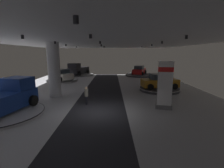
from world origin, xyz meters
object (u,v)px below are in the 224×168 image
brand_sign_pylon (164,85)px  display_platform_near_left (2,114)px  display_platform_mid_right (159,89)px  display_platform_far_left (62,80)px  column_left (54,70)px  display_car_mid_right (159,81)px  display_car_deep_right (139,70)px  pickup_truck_deep_left (77,70)px  visitor_walking_near (86,95)px  display_platform_deep_right (139,75)px  display_car_far_left (62,75)px  display_platform_deep_left (78,75)px  pickup_truck_near_left (4,99)px

brand_sign_pylon → display_platform_near_left: (-12.08, -1.46, -1.85)m
display_platform_mid_right → display_platform_far_left: bearing=155.0°
column_left → display_platform_far_left: 9.61m
display_car_mid_right → display_car_deep_right: size_ratio=0.96×
pickup_truck_deep_left → visitor_walking_near: bearing=-76.1°
brand_sign_pylon → display_platform_mid_right: size_ratio=0.80×
display_platform_deep_right → display_car_deep_right: size_ratio=1.19×
pickup_truck_deep_left → display_platform_far_left: 6.99m
display_car_far_left → brand_sign_pylon: bearing=-46.5°
display_platform_mid_right → column_left: bearing=-166.9°
display_platform_deep_left → pickup_truck_near_left: (-1.13, -21.02, 1.02)m
display_car_far_left → display_car_mid_right: (13.55, -6.32, 0.03)m
display_platform_deep_left → pickup_truck_near_left: pickup_truck_near_left is taller
column_left → display_car_mid_right: (11.49, 2.69, -1.65)m
display_car_far_left → visitor_walking_near: 13.00m
display_car_far_left → display_platform_near_left: (-0.02, -14.17, -0.94)m
brand_sign_pylon → pickup_truck_deep_left: size_ratio=0.67×
display_platform_far_left → display_car_deep_right: (13.29, 6.37, 0.94)m
display_platform_deep_right → display_car_deep_right: (-0.01, -0.03, 0.92)m
display_platform_mid_right → visitor_walking_near: visitor_walking_near is taller
column_left → display_car_far_left: column_left is taller
brand_sign_pylon → display_platform_far_left: bearing=133.5°
display_car_deep_right → pickup_truck_near_left: size_ratio=0.81×
pickup_truck_deep_left → display_platform_near_left: pickup_truck_deep_left is taller
column_left → display_platform_far_left: column_left is taller
pickup_truck_near_left → pickup_truck_deep_left: bearing=87.1°
display_platform_deep_right → display_platform_near_left: (-13.30, -20.59, -0.06)m
pickup_truck_deep_left → display_car_deep_right: pickup_truck_deep_left is taller
column_left → brand_sign_pylon: 10.70m
visitor_walking_near → display_car_mid_right: bearing=34.3°
display_platform_mid_right → display_car_deep_right: size_ratio=1.04×
display_car_far_left → display_platform_mid_right: display_car_far_left is taller
column_left → display_platform_far_left: bearing=102.9°
display_platform_deep_left → display_platform_mid_right: size_ratio=1.25×
display_car_far_left → display_car_mid_right: display_car_mid_right is taller
display_platform_far_left → display_car_far_left: size_ratio=1.13×
display_platform_deep_left → display_platform_near_left: (-1.20, -21.33, -0.01)m
display_platform_mid_right → pickup_truck_near_left: 15.52m
display_car_far_left → display_platform_mid_right: 15.00m
display_car_mid_right → pickup_truck_deep_left: bearing=133.4°
display_car_far_left → visitor_walking_near: display_car_far_left is taller
column_left → display_car_mid_right: 11.92m
pickup_truck_deep_left → visitor_walking_near: pickup_truck_deep_left is taller
column_left → display_platform_deep_left: bearing=93.1°
column_left → display_car_mid_right: size_ratio=1.26×
display_car_mid_right → pickup_truck_near_left: pickup_truck_near_left is taller
display_car_far_left → pickup_truck_near_left: 13.86m
display_platform_near_left → display_platform_mid_right: bearing=30.0°
display_platform_near_left → display_platform_deep_right: bearing=57.1°
display_car_far_left → display_car_mid_right: 14.95m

